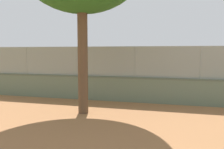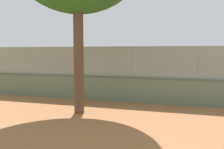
{
  "view_description": "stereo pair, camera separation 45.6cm",
  "coord_description": "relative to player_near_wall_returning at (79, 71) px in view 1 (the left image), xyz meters",
  "views": [
    {
      "loc": [
        -2.39,
        22.49,
        2.72
      ],
      "look_at": [
        1.92,
        4.92,
        1.03
      ],
      "focal_mm": 39.33,
      "sensor_mm": 36.0,
      "label": 1
    },
    {
      "loc": [
        -2.83,
        22.38,
        2.72
      ],
      "look_at": [
        1.92,
        4.92,
        1.03
      ],
      "focal_mm": 39.33,
      "sensor_mm": 36.0,
      "label": 2
    }
  ],
  "objects": [
    {
      "name": "sports_ball",
      "position": [
        1.35,
        0.77,
        -0.91
      ],
      "size": [
        0.1,
        0.1,
        0.1
      ],
      "primitive_type": "sphere",
      "color": "white",
      "rests_on": "ground_plane"
    },
    {
      "name": "player_near_wall_returning",
      "position": [
        0.0,
        0.0,
        0.0
      ],
      "size": [
        0.76,
        1.23,
        1.62
      ],
      "color": "#591919",
      "rests_on": "ground_plane"
    },
    {
      "name": "perimeter_wall",
      "position": [
        -6.35,
        8.15,
        -0.27
      ],
      "size": [
        27.15,
        1.22,
        1.36
      ],
      "color": "slate",
      "rests_on": "ground_plane"
    },
    {
      "name": "fence_panel_on_wall",
      "position": [
        -6.35,
        8.15,
        1.22
      ],
      "size": [
        26.66,
        0.94,
        1.64
      ],
      "color": "gray",
      "rests_on": "perimeter_wall"
    },
    {
      "name": "courtside_bench",
      "position": [
        0.68,
        6.39,
        -0.5
      ],
      "size": [
        1.61,
        0.43,
        0.87
      ],
      "color": "gray",
      "rests_on": "ground_plane"
    },
    {
      "name": "ground_plane",
      "position": [
        -5.9,
        -1.33,
        -0.96
      ],
      "size": [
        260.0,
        260.0,
        0.0
      ],
      "primitive_type": "plane",
      "color": "#A36B42"
    },
    {
      "name": "player_crossing_court",
      "position": [
        -5.93,
        0.22,
        0.02
      ],
      "size": [
        1.09,
        0.74,
        1.67
      ],
      "color": "navy",
      "rests_on": "ground_plane"
    }
  ]
}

